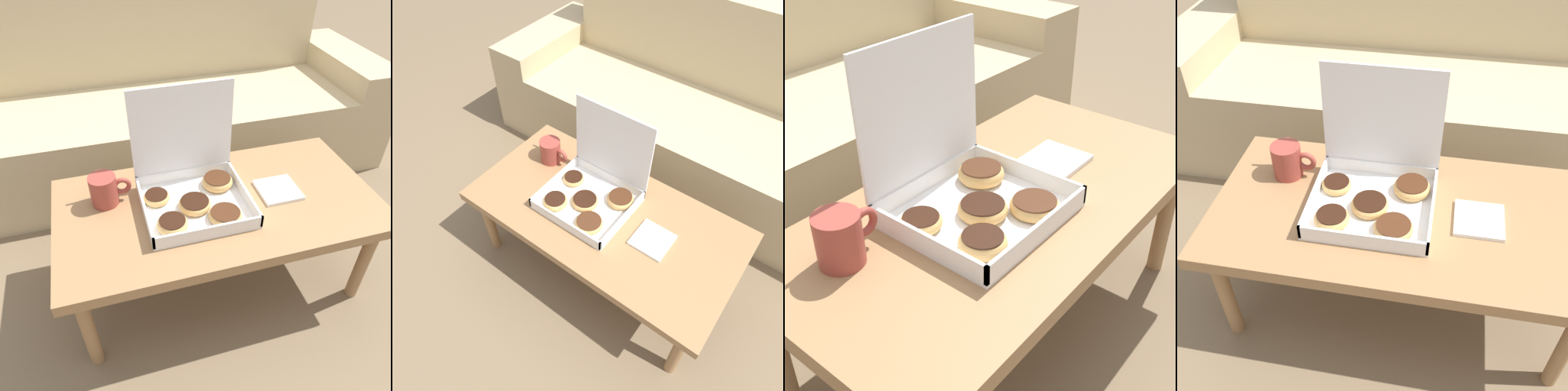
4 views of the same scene
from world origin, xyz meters
TOP-DOWN VIEW (x-y plane):
  - ground_plane at (0.00, 0.00)m, footprint 12.00×12.00m
  - couch at (0.00, 0.78)m, footprint 2.25×0.75m
  - coffee_table at (0.00, -0.12)m, footprint 1.09×0.56m
  - pastry_box at (-0.08, -0.10)m, footprint 0.35×0.32m
  - coffee_mug at (-0.36, -0.02)m, footprint 0.14×0.09m
  - napkin_stack at (0.22, -0.12)m, footprint 0.14×0.14m

SIDE VIEW (x-z plane):
  - ground_plane at x=0.00m, z-range 0.00..0.00m
  - couch at x=0.00m, z-range -0.14..0.73m
  - coffee_table at x=0.00m, z-range 0.16..0.56m
  - napkin_stack at x=0.22m, z-range 0.40..0.41m
  - coffee_mug at x=-0.36m, z-range 0.40..0.51m
  - pastry_box at x=-0.08m, z-range 0.28..0.64m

